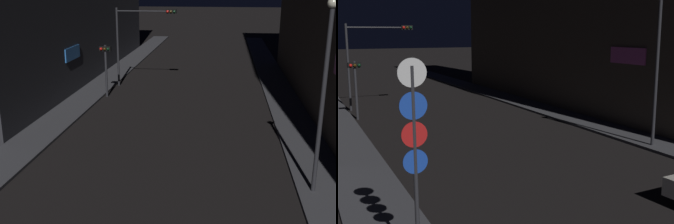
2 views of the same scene
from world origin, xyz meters
TOP-DOWN VIEW (x-y plane):
  - sidewalk_left at (-6.80, 30.61)m, footprint 2.23×65.23m
  - sidewalk_right at (6.80, 30.61)m, footprint 2.23×65.23m
  - traffic_light_overhead at (-3.79, 31.56)m, footprint 4.61×0.42m
  - traffic_light_left_kerb at (-5.44, 28.06)m, footprint 0.80×0.42m
  - street_lamp_near_block at (6.27, 14.87)m, footprint 0.37×0.37m

SIDE VIEW (x-z plane):
  - sidewalk_left at x=-6.80m, z-range 0.00..0.13m
  - sidewalk_right at x=6.80m, z-range 0.00..0.13m
  - traffic_light_left_kerb at x=-5.44m, z-range 0.80..4.46m
  - traffic_light_overhead at x=-3.79m, z-range 1.29..7.28m
  - street_lamp_near_block at x=6.27m, z-range 0.76..7.90m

